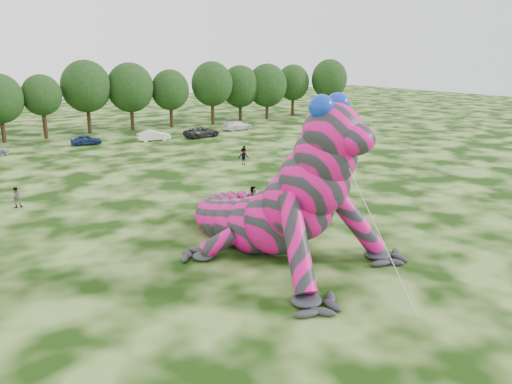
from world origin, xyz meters
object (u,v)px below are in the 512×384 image
Objects in this scene: car_6 at (202,132)px; spectator_1 at (16,197)px; tree_17 at (329,87)px; car_4 at (86,140)px; tree_15 at (267,92)px; spectator_2 at (244,156)px; tree_12 at (171,99)px; tree_11 at (131,97)px; tree_14 at (240,93)px; tree_13 at (212,93)px; tree_9 at (43,107)px; car_5 at (154,135)px; inflatable_gecko at (258,173)px; tree_8 at (0,108)px; tree_16 at (293,90)px; spectator_3 at (244,153)px; tree_10 at (87,97)px; spectator_5 at (253,197)px; car_7 at (237,125)px.

spectator_1 is (-27.20, -21.50, 0.08)m from car_6.
car_4 is (-47.67, -7.39, -4.50)m from tree_17.
tree_15 is 38.17m from spectator_2.
tree_11 is at bearing 175.82° from tree_12.
car_6 is at bearing -138.64° from tree_14.
tree_9 is at bearing 179.52° from tree_13.
car_4 is at bearing -136.82° from tree_11.
spectator_2 is (-5.21, -29.65, -3.58)m from tree_12.
inflatable_gecko is at bearing 172.48° from car_5.
tree_8 is (-7.10, 49.43, -0.30)m from inflatable_gecko.
tree_16 is (11.99, 0.65, -0.01)m from tree_14.
car_6 is 3.28× the size of spectator_3.
tree_10 is 6.32× the size of spectator_5.
tree_11 is at bearing 61.39° from inflatable_gecko.
spectator_1 is at bearing 78.21° from spectator_5.
car_6 is (-7.64, -10.71, -4.34)m from tree_13.
tree_14 reaches higher than car_4.
spectator_5 is (-5.30, -32.36, 0.12)m from car_5.
tree_13 is at bearing -178.96° from spectator_3.
spectator_5 reaches higher than car_7.
car_5 is (-20.75, -11.36, -3.99)m from tree_14.
tree_16 is (31.66, 1.18, -0.35)m from tree_11.
car_6 is at bearing -64.14° from tree_11.
spectator_1 is (-21.49, -33.28, -4.23)m from tree_11.
tree_9 is 2.27× the size of car_4.
tree_14 is 5.84× the size of spectator_1.
tree_17 is 2.11× the size of car_7.
car_4 is at bearing -171.19° from tree_17.
tree_15 reaches higher than tree_16.
tree_14 is 1.81× the size of car_6.
car_7 is (-18.37, -10.05, -3.98)m from tree_16.
spectator_1 is 22.73m from spectator_2.
car_7 is 24.53m from spectator_2.
tree_9 is at bearing 75.64° from inflatable_gecko.
tree_11 is at bearing 179.02° from tree_15.
tree_13 is at bearing -4.58° from tree_11.
spectator_3 is (8.79, -28.45, -4.46)m from tree_10.
spectator_5 is at bearing -106.43° from tree_12.
inflatable_gecko is at bearing -125.33° from tree_15.
tree_14 is at bearing 1.54° from tree_11.
tree_12 reaches higher than car_5.
tree_15 is 2.23× the size of car_5.
car_5 is at bearing 12.16° from spectator_5.
tree_15 is 22.49m from car_6.
tree_10 is at bearing -12.67° from car_4.
car_5 is at bearing -145.89° from tree_13.
car_7 is at bearing 173.54° from spectator_3.
tree_8 is 42.70m from tree_15.
tree_15 is at bearing 38.22° from inflatable_gecko.
spectator_5 is at bearing -74.51° from tree_8.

